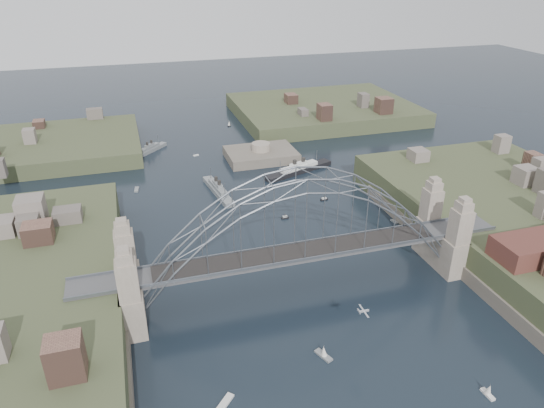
{
  "coord_description": "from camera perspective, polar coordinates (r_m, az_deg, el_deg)",
  "views": [
    {
      "loc": [
        -28.33,
        -75.62,
        58.41
      ],
      "look_at": [
        0.0,
        18.0,
        10.0
      ],
      "focal_mm": 32.79,
      "sensor_mm": 36.0,
      "label": 1
    }
  ],
  "objects": [
    {
      "name": "ocean_liner",
      "position": [
        151.39,
        3.09,
        3.97
      ],
      "size": [
        23.64,
        11.62,
        5.9
      ],
      "color": "black",
      "rests_on": "ground"
    },
    {
      "name": "headland_nw",
      "position": [
        182.14,
        -24.41,
        5.39
      ],
      "size": [
        60.0,
        45.0,
        9.0
      ],
      "primitive_type": "cube",
      "color": "#3D4529",
      "rests_on": "ground"
    },
    {
      "name": "small_boat_b",
      "position": [
        124.27,
        1.5,
        -1.56
      ],
      "size": [
        1.89,
        0.68,
        1.43
      ],
      "color": "white",
      "rests_on": "ground"
    },
    {
      "name": "naval_cruiser_near",
      "position": [
        138.19,
        -6.21,
        1.59
      ],
      "size": [
        5.26,
        20.03,
        5.96
      ],
      "color": "gray",
      "rests_on": "ground"
    },
    {
      "name": "small_boat_h",
      "position": [
        166.53,
        -8.72,
        5.54
      ],
      "size": [
        1.92,
        1.03,
        0.45
      ],
      "color": "white",
      "rests_on": "ground"
    },
    {
      "name": "aeroplane",
      "position": [
        81.47,
        10.37,
        -12.01
      ],
      "size": [
        1.8,
        3.41,
        0.49
      ],
      "color": "silver"
    },
    {
      "name": "bridge",
      "position": [
        92.98,
        3.22,
        -3.43
      ],
      "size": [
        84.0,
        13.8,
        24.6
      ],
      "color": "#4B4B4D",
      "rests_on": "ground"
    },
    {
      "name": "small_boat_k",
      "position": [
        195.7,
        -4.95,
        9.17
      ],
      "size": [
        1.6,
        1.85,
        2.38
      ],
      "color": "white",
      "rests_on": "ground"
    },
    {
      "name": "small_boat_j",
      "position": [
        78.52,
        -5.38,
        -21.72
      ],
      "size": [
        3.09,
        3.2,
        0.45
      ],
      "color": "white",
      "rests_on": "ground"
    },
    {
      "name": "headland_ne",
      "position": [
        209.56,
        5.9,
        10.22
      ],
      "size": [
        70.0,
        55.0,
        9.5
      ],
      "primitive_type": "cube",
      "color": "#3D4529",
      "rests_on": "ground"
    },
    {
      "name": "small_boat_f",
      "position": [
        145.03,
        -6.5,
        2.53
      ],
      "size": [
        1.0,
        1.69,
        1.43
      ],
      "color": "white",
      "rests_on": "ground"
    },
    {
      "name": "small_boat_d",
      "position": [
        134.45,
        6.0,
        0.56
      ],
      "size": [
        2.18,
        1.07,
        1.43
      ],
      "color": "white",
      "rests_on": "ground"
    },
    {
      "name": "small_boat_a",
      "position": [
        108.18,
        -8.56,
        -6.59
      ],
      "size": [
        2.2,
        1.87,
        0.45
      ],
      "color": "white",
      "rests_on": "ground"
    },
    {
      "name": "small_boat_e",
      "position": [
        144.77,
        -15.28,
        1.62
      ],
      "size": [
        1.5,
        3.43,
        0.45
      ],
      "color": "white",
      "rests_on": "ground"
    },
    {
      "name": "fort_island",
      "position": [
        162.12,
        -1.27,
        5.08
      ],
      "size": [
        22.0,
        16.0,
        9.4
      ],
      "color": "#5F564A",
      "rests_on": "ground"
    },
    {
      "name": "shore_east",
      "position": [
        127.44,
        28.18,
        -3.36
      ],
      "size": [
        50.5,
        90.0,
        12.0
      ],
      "color": "#3D4529",
      "rests_on": "ground"
    },
    {
      "name": "ground",
      "position": [
        99.67,
        3.04,
        -9.59
      ],
      "size": [
        500.0,
        500.0,
        0.0
      ],
      "primitive_type": "plane",
      "color": "black",
      "rests_on": "ground"
    },
    {
      "name": "naval_cruiser_far",
      "position": [
        172.81,
        -13.83,
        6.08
      ],
      "size": [
        12.01,
        12.49,
        5.14
      ],
      "color": "gray",
      "rests_on": "ground"
    },
    {
      "name": "small_boat_l",
      "position": [
        125.62,
        -18.89,
        -2.52
      ],
      "size": [
        1.25,
        2.84,
        2.38
      ],
      "color": "white",
      "rests_on": "ground"
    },
    {
      "name": "small_boat_i",
      "position": [
        126.25,
        13.86,
        -1.99
      ],
      "size": [
        1.09,
        2.24,
        0.45
      ],
      "color": "white",
      "rests_on": "ground"
    },
    {
      "name": "small_boat_c",
      "position": [
        84.93,
        5.95,
        -16.66
      ],
      "size": [
        2.27,
        3.54,
        2.38
      ],
      "color": "white",
      "rests_on": "ground"
    },
    {
      "name": "small_boat_g",
      "position": [
        85.01,
        23.6,
        -19.07
      ],
      "size": [
        1.07,
        2.48,
        2.38
      ],
      "color": "white",
      "rests_on": "ground"
    }
  ]
}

